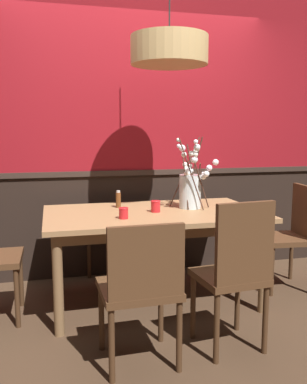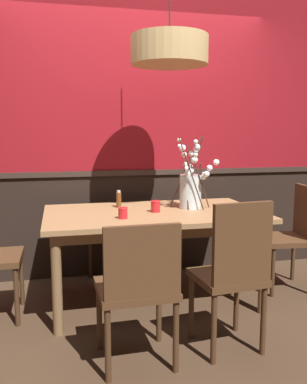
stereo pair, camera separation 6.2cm
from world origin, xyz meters
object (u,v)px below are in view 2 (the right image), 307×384
chair_near_side_right (233,269)px  pendant_lamp (169,51)px  chair_far_side_left (108,217)px  chair_near_side_left (138,284)px  dining_table (154,221)px  candle_holder_nearer_edge (156,206)px  candle_holder_nearer_center (123,213)px  chair_far_side_right (158,216)px  condiment_bottle (119,199)px  chair_head_east_end (293,232)px  vase_with_blossoms (191,187)px

chair_near_side_right → pendant_lamp: bearing=101.3°
chair_far_side_left → chair_near_side_left: (-0.04, -1.83, -0.02)m
chair_far_side_left → dining_table: bearing=-74.1°
chair_near_side_left → dining_table: bearing=71.7°
candle_holder_nearer_edge → pendant_lamp: size_ratio=0.09×
candle_holder_nearer_center → chair_far_side_right: bearing=64.3°
chair_far_side_left → condiment_bottle: bearing=-88.9°
chair_far_side_left → chair_near_side_left: chair_far_side_left is taller
chair_near_side_right → chair_head_east_end: bearing=43.0°
chair_near_side_left → condiment_bottle: bearing=87.2°
dining_table → candle_holder_nearer_edge: candle_holder_nearer_edge is taller
chair_far_side_right → chair_head_east_end: chair_head_east_end is taller
dining_table → condiment_bottle: size_ratio=11.76×
chair_near_side_left → chair_near_side_right: chair_near_side_right is taller
chair_near_side_right → condiment_bottle: 1.28m
chair_far_side_left → chair_head_east_end: chair_far_side_left is taller
candle_holder_nearer_edge → chair_far_side_right: bearing=75.4°
chair_head_east_end → vase_with_blossoms: (-0.93, 0.05, 0.42)m
chair_head_east_end → dining_table: bearing=-179.4°
chair_head_east_end → vase_with_blossoms: 1.02m
dining_table → chair_head_east_end: size_ratio=1.87×
pendant_lamp → candle_holder_nearer_center: bearing=-151.6°
chair_head_east_end → pendant_lamp: (-1.14, -0.01, 1.49)m
chair_near_side_right → pendant_lamp: 1.72m
dining_table → candle_holder_nearer_center: (-0.28, -0.22, 0.12)m
dining_table → chair_far_side_right: bearing=74.3°
dining_table → chair_far_side_left: chair_far_side_left is taller
pendant_lamp → candle_holder_nearer_edge: bearing=-165.3°
chair_far_side_right → chair_near_side_right: bearing=-88.3°
chair_near_side_left → chair_head_east_end: (1.57, 0.93, 0.00)m
chair_far_side_right → candle_holder_nearer_center: size_ratio=10.94×
candle_holder_nearer_center → condiment_bottle: 0.45m
chair_far_side_left → chair_near_side_left: size_ratio=1.05×
chair_near_side_right → pendant_lamp: (-0.18, 0.89, 1.46)m
chair_head_east_end → candle_holder_nearer_center: size_ratio=11.08×
chair_far_side_left → vase_with_blossoms: size_ratio=1.58×
chair_head_east_end → pendant_lamp: size_ratio=0.92×
candle_holder_nearer_center → pendant_lamp: 1.29m
candle_holder_nearer_edge → chair_head_east_end: bearing=1.8°
chair_far_side_left → chair_far_side_right: 0.51m
dining_table → chair_near_side_right: size_ratio=1.75×
chair_far_side_right → chair_near_side_left: bearing=-107.0°
chair_far_side_left → chair_near_side_right: (0.56, -1.80, 0.01)m
chair_head_east_end → candle_holder_nearer_center: bearing=-171.6°
chair_far_side_right → candle_holder_nearer_edge: (-0.24, -0.91, 0.28)m
pendant_lamp → chair_near_side_left: bearing=-114.9°
chair_near_side_left → vase_with_blossoms: (0.64, 0.99, 0.42)m
dining_table → condiment_bottle: (-0.25, 0.24, 0.15)m
dining_table → chair_head_east_end: 1.28m
chair_far_side_right → chair_near_side_left: size_ratio=1.02×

